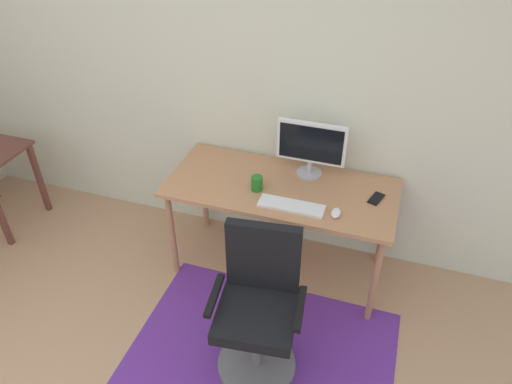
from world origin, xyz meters
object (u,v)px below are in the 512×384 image
coffee_cup (257,183)px  cell_phone (376,198)px  desk (281,194)px  monitor (311,145)px  computer_mouse (336,213)px  keyboard (291,206)px  office_chair (258,315)px

coffee_cup → cell_phone: 0.80m
desk → monitor: 0.40m
computer_mouse → cell_phone: computer_mouse is taller
desk → monitor: monitor is taller
monitor → coffee_cup: 0.46m
coffee_cup → cell_phone: coffee_cup is taller
keyboard → office_chair: 0.72m
cell_phone → computer_mouse: bearing=-114.2°
coffee_cup → office_chair: size_ratio=0.10×
keyboard → desk: bearing=121.5°
cell_phone → coffee_cup: bearing=-152.3°
computer_mouse → coffee_cup: bearing=168.9°
keyboard → cell_phone: 0.57m
desk → coffee_cup: 0.21m
keyboard → office_chair: (-0.02, -0.64, -0.34)m
cell_phone → office_chair: (-0.53, -0.89, -0.33)m
keyboard → coffee_cup: coffee_cup is taller
desk → office_chair: size_ratio=1.57×
desk → cell_phone: 0.64m
keyboard → computer_mouse: bearing=1.2°
computer_mouse → cell_phone: 0.34m
computer_mouse → desk: bearing=154.3°
monitor → desk: bearing=-124.8°
coffee_cup → office_chair: (0.26, -0.75, -0.38)m
coffee_cup → computer_mouse: bearing=-11.1°
desk → keyboard: keyboard is taller
office_chair → cell_phone: bearing=52.7°
cell_phone → desk: bearing=-157.9°
desk → monitor: bearing=55.2°
keyboard → computer_mouse: size_ratio=4.13×
keyboard → monitor: bearing=87.1°
monitor → office_chair: size_ratio=0.48×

